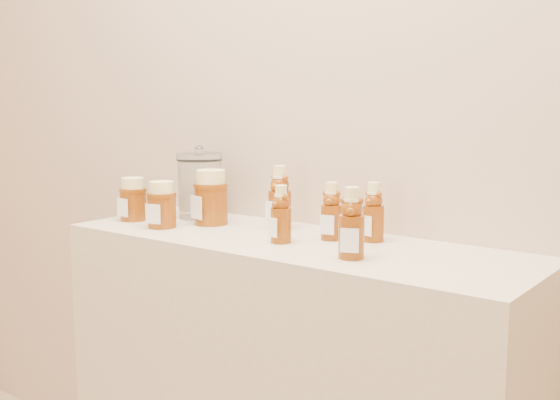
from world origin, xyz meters
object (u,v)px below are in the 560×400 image
Objects in this scene: glass_canister at (200,183)px; bear_bottle_back_left at (280,193)px; bear_bottle_front_left at (281,210)px; honey_jar_left at (133,199)px.

bear_bottle_back_left is at bearing 0.39° from glass_canister.
bear_bottle_front_left is (0.11, -0.14, -0.02)m from bear_bottle_back_left.
glass_canister reaches higher than bear_bottle_front_left.
honey_jar_left is at bearing -129.27° from glass_canister.
bear_bottle_back_left is at bearing 143.18° from bear_bottle_front_left.
bear_bottle_back_left is at bearing 22.86° from honey_jar_left.
bear_bottle_front_left is 0.41m from glass_canister.
honey_jar_left is (-0.51, -0.01, -0.02)m from bear_bottle_front_left.
bear_bottle_back_left is 0.94× the size of glass_canister.
honey_jar_left is 0.60× the size of glass_canister.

